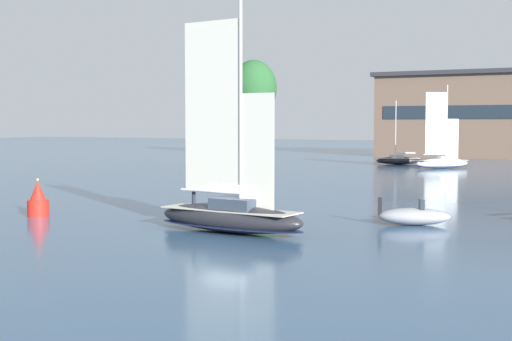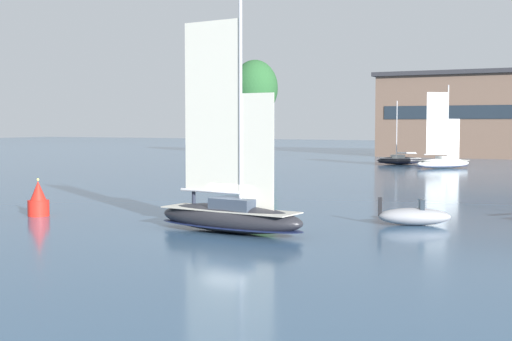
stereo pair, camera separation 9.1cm
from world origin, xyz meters
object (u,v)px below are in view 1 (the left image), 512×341
(sailboat_moored_far_slip, at_px, (399,160))
(motor_tender, at_px, (414,216))
(sailboat_main, at_px, (230,214))
(tree_shore_center, at_px, (254,88))
(channel_buoy, at_px, (38,201))
(sailboat_moored_near_marina, at_px, (442,162))

(sailboat_moored_far_slip, height_order, motor_tender, sailboat_moored_far_slip)
(sailboat_main, xyz_separation_m, motor_tender, (7.84, 6.86, -0.48))
(tree_shore_center, height_order, sailboat_main, tree_shore_center)
(sailboat_moored_far_slip, xyz_separation_m, motor_tender, (16.77, -57.49, -0.11))
(tree_shore_center, distance_m, channel_buoy, 88.14)
(sailboat_moored_near_marina, relative_size, channel_buoy, 4.53)
(tree_shore_center, relative_size, sailboat_moored_near_marina, 1.65)
(sailboat_moored_far_slip, bearing_deg, channel_buoy, -94.08)
(motor_tender, bearing_deg, tree_shore_center, 122.58)
(sailboat_main, bearing_deg, motor_tender, 41.21)
(sailboat_moored_near_marina, relative_size, sailboat_moored_far_slip, 1.19)
(tree_shore_center, bearing_deg, channel_buoy, -71.63)
(sailboat_main, distance_m, motor_tender, 10.43)
(motor_tender, distance_m, channel_buoy, 22.31)
(tree_shore_center, distance_m, sailboat_moored_far_slip, 39.04)
(sailboat_moored_far_slip, height_order, channel_buoy, sailboat_moored_far_slip)
(sailboat_moored_near_marina, height_order, channel_buoy, sailboat_moored_near_marina)
(tree_shore_center, relative_size, channel_buoy, 7.46)
(sailboat_main, bearing_deg, channel_buoy, 178.35)
(tree_shore_center, xyz_separation_m, sailboat_main, (41.07, -83.38, -11.01))
(tree_shore_center, xyz_separation_m, motor_tender, (48.90, -76.52, -11.49))
(tree_shore_center, relative_size, motor_tender, 4.02)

